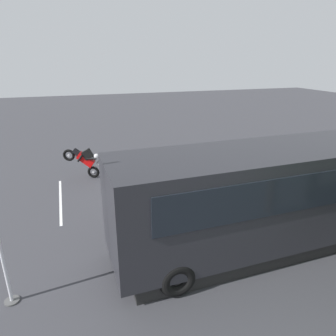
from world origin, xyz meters
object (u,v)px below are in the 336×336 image
object	(u,v)px
spectator_centre	(195,187)
parked_motorcycle_silver	(260,200)
tour_bus	(267,199)
spectator_left	(219,184)
spectator_far_left	(248,181)
stunt_motorcycle	(85,159)

from	to	relation	value
spectator_centre	parked_motorcycle_silver	size ratio (longest dim) A/B	0.85
tour_bus	spectator_left	world-z (taller)	tour_bus
spectator_centre	spectator_far_left	bearing A→B (deg)	177.41
spectator_centre	stunt_motorcycle	size ratio (longest dim) A/B	0.90
tour_bus	parked_motorcycle_silver	world-z (taller)	tour_bus
stunt_motorcycle	spectator_centre	bearing A→B (deg)	127.65
tour_bus	parked_motorcycle_silver	distance (m)	2.63
tour_bus	spectator_centre	world-z (taller)	tour_bus
parked_motorcycle_silver	stunt_motorcycle	world-z (taller)	stunt_motorcycle
parked_motorcycle_silver	spectator_centre	bearing A→B (deg)	-18.33
spectator_far_left	stunt_motorcycle	bearing A→B (deg)	-39.71
spectator_far_left	spectator_centre	distance (m)	2.27
tour_bus	stunt_motorcycle	bearing A→B (deg)	-57.26
spectator_centre	stunt_motorcycle	bearing A→B (deg)	-52.35
spectator_centre	tour_bus	bearing A→B (deg)	112.57
spectator_far_left	stunt_motorcycle	xyz separation A→B (m)	(6.09, -5.06, -0.03)
spectator_centre	parked_motorcycle_silver	world-z (taller)	spectator_centre
tour_bus	spectator_centre	bearing A→B (deg)	-67.43
spectator_far_left	parked_motorcycle_silver	distance (m)	0.89
spectator_left	parked_motorcycle_silver	bearing A→B (deg)	151.54
spectator_centre	parked_motorcycle_silver	bearing A→B (deg)	161.67
tour_bus	stunt_motorcycle	distance (m)	9.25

